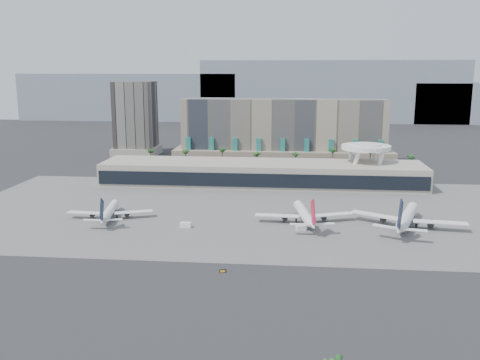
# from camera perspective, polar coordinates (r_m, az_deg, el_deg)

# --- Properties ---
(ground) EXTENTS (900.00, 900.00, 0.00)m
(ground) POSITION_cam_1_polar(r_m,az_deg,el_deg) (181.34, 0.24, -7.85)
(ground) COLOR #232326
(ground) RESTS_ON ground
(apron_pad) EXTENTS (260.00, 130.00, 0.06)m
(apron_pad) POSITION_cam_1_polar(r_m,az_deg,el_deg) (233.68, 1.52, -3.31)
(apron_pad) COLOR #5B5B59
(apron_pad) RESTS_ON ground
(mountain_ridge) EXTENTS (680.00, 60.00, 70.00)m
(mountain_ridge) POSITION_cam_1_polar(r_m,az_deg,el_deg) (640.86, 6.79, 8.96)
(mountain_ridge) COLOR gray
(mountain_ridge) RESTS_ON ground
(hotel) EXTENTS (140.00, 30.00, 42.00)m
(hotel) POSITION_cam_1_polar(r_m,az_deg,el_deg) (347.29, 4.62, 4.47)
(hotel) COLOR gray
(hotel) RESTS_ON ground
(office_tower) EXTENTS (30.00, 30.00, 52.00)m
(office_tower) POSITION_cam_1_polar(r_m,az_deg,el_deg) (388.18, -11.06, 5.98)
(office_tower) COLOR black
(office_tower) RESTS_ON ground
(terminal) EXTENTS (170.00, 32.50, 14.50)m
(terminal) POSITION_cam_1_polar(r_m,az_deg,el_deg) (285.55, 2.32, 0.81)
(terminal) COLOR #B8AFA2
(terminal) RESTS_ON ground
(saucer_structure) EXTENTS (26.00, 26.00, 21.89)m
(saucer_structure) POSITION_cam_1_polar(r_m,az_deg,el_deg) (291.76, 13.28, 3.12)
(saucer_structure) COLOR white
(saucer_structure) RESTS_ON ground
(palm_row) EXTENTS (157.80, 2.80, 13.10)m
(palm_row) POSITION_cam_1_polar(r_m,az_deg,el_deg) (319.16, 3.96, 2.69)
(palm_row) COLOR brown
(palm_row) RESTS_ON ground
(airliner_left) EXTENTS (35.18, 36.48, 12.66)m
(airliner_left) POSITION_cam_1_polar(r_m,az_deg,el_deg) (227.14, -13.75, -3.28)
(airliner_left) COLOR white
(airliner_left) RESTS_ON ground
(airliner_centre) EXTENTS (39.54, 41.00, 14.23)m
(airliner_centre) POSITION_cam_1_polar(r_m,az_deg,el_deg) (216.76, 6.88, -3.63)
(airliner_centre) COLOR white
(airliner_centre) RESTS_ON ground
(airliner_right) EXTENTS (43.25, 44.71, 16.06)m
(airliner_right) POSITION_cam_1_polar(r_m,az_deg,el_deg) (218.72, 17.37, -3.83)
(airliner_right) COLOR white
(airliner_right) RESTS_ON ground
(service_vehicle_a) EXTENTS (4.24, 2.17, 2.04)m
(service_vehicle_a) POSITION_cam_1_polar(r_m,az_deg,el_deg) (210.70, -5.82, -4.79)
(service_vehicle_a) COLOR white
(service_vehicle_a) RESTS_ON ground
(service_vehicle_b) EXTENTS (4.20, 3.08, 1.93)m
(service_vehicle_b) POSITION_cam_1_polar(r_m,az_deg,el_deg) (207.26, 6.52, -5.10)
(service_vehicle_b) COLOR white
(service_vehicle_b) RESTS_ON ground
(taxiway_sign) EXTENTS (2.13, 0.94, 0.97)m
(taxiway_sign) POSITION_cam_1_polar(r_m,az_deg,el_deg) (165.21, -1.84, -9.69)
(taxiway_sign) COLOR black
(taxiway_sign) RESTS_ON ground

